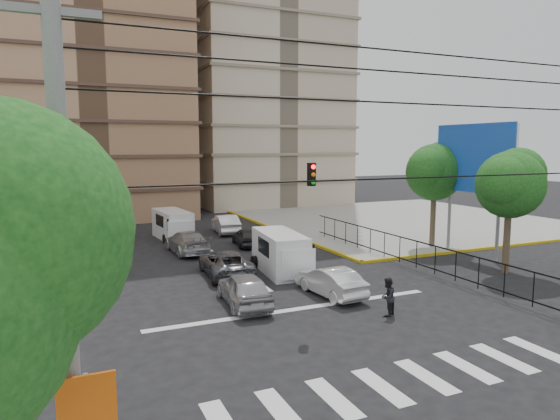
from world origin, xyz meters
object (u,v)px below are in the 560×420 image
traffic_light_nw (89,226)px  pedestrian_crosswalk (387,297)px  van_right_lane (282,254)px  car_white_front_right (330,281)px  car_silver_front_left (244,289)px  van_left_lane (173,226)px

traffic_light_nw → pedestrian_crosswalk: 14.14m
van_right_lane → car_white_front_right: bearing=-79.4°
van_right_lane → car_silver_front_left: van_right_lane is taller
van_right_lane → van_left_lane: (-3.30, 12.30, -0.04)m
van_right_lane → car_white_front_right: 4.70m
traffic_light_nw → van_left_lane: (6.40, 11.51, -2.08)m
traffic_light_nw → van_right_lane: 9.94m
van_left_lane → car_white_front_right: 17.37m
van_left_lane → car_white_front_right: bearing=-82.9°
van_right_lane → van_left_lane: bearing=111.3°
van_left_lane → pedestrian_crosswalk: size_ratio=3.05×
pedestrian_crosswalk → van_left_lane: bearing=-109.9°
car_silver_front_left → van_left_lane: bearing=-86.6°
van_left_lane → pedestrian_crosswalk: bearing=-82.9°
van_right_lane → car_silver_front_left: (-3.77, -4.36, -0.34)m
van_left_lane → car_white_front_right: (3.65, -16.98, -0.36)m
car_silver_front_left → car_white_front_right: size_ratio=1.04×
van_right_lane → pedestrian_crosswalk: size_ratio=3.18×
car_silver_front_left → pedestrian_crosswalk: bearing=147.9°
van_right_lane → traffic_light_nw: bearing=-178.4°
car_silver_front_left → pedestrian_crosswalk: size_ratio=2.68×
traffic_light_nw → van_left_lane: traffic_light_nw is taller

